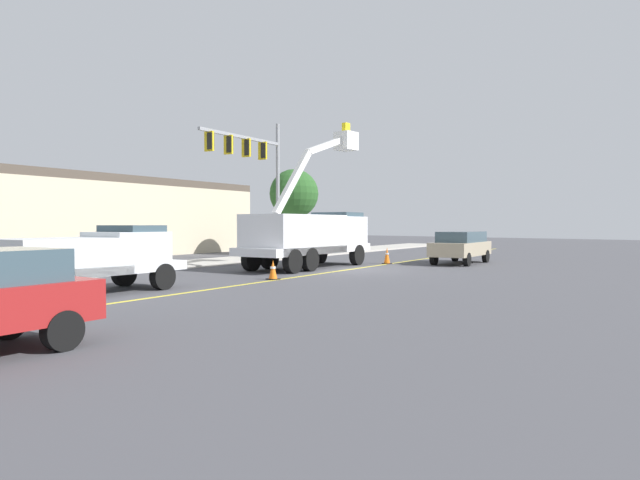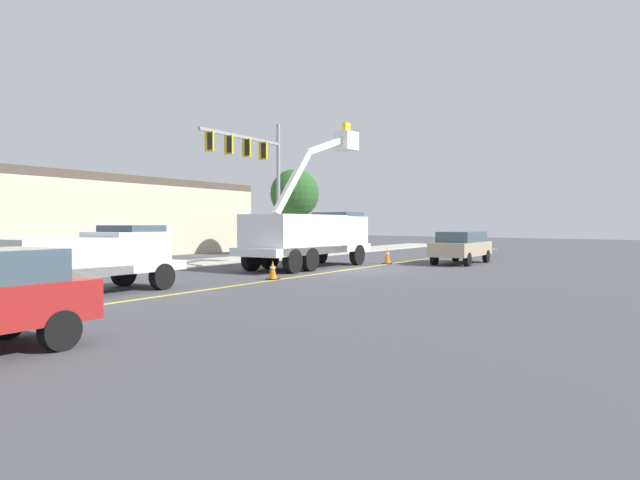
% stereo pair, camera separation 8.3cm
% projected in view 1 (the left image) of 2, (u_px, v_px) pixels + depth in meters
% --- Properties ---
extents(ground, '(120.00, 120.00, 0.00)m').
position_uv_depth(ground, '(350.00, 269.00, 25.36)').
color(ground, '#47474C').
extents(sidewalk_far_side, '(59.77, 13.44, 0.12)m').
position_uv_depth(sidewalk_far_side, '(217.00, 262.00, 29.80)').
color(sidewalk_far_side, '#B2ADA3').
rests_on(sidewalk_far_side, ground).
extents(lane_centre_stripe, '(49.34, 8.40, 0.01)m').
position_uv_depth(lane_centre_stripe, '(350.00, 269.00, 25.36)').
color(lane_centre_stripe, yellow).
rests_on(lane_centre_stripe, ground).
extents(utility_bucket_truck, '(8.50, 3.82, 7.09)m').
position_uv_depth(utility_bucket_truck, '(310.00, 234.00, 26.38)').
color(utility_bucket_truck, white).
rests_on(utility_bucket_truck, ground).
extents(service_pickup_truck, '(5.87, 2.99, 2.06)m').
position_uv_depth(service_pickup_truck, '(92.00, 257.00, 16.47)').
color(service_pickup_truck, silver).
rests_on(service_pickup_truck, ground).
extents(passing_minivan, '(5.05, 2.67, 1.69)m').
position_uv_depth(passing_minivan, '(461.00, 245.00, 29.06)').
color(passing_minivan, tan).
rests_on(passing_minivan, ground).
extents(traffic_cone_leading, '(0.40, 0.40, 0.82)m').
position_uv_depth(traffic_cone_leading, '(13.00, 297.00, 12.73)').
color(traffic_cone_leading, black).
rests_on(traffic_cone_leading, ground).
extents(traffic_cone_mid_front, '(0.40, 0.40, 0.73)m').
position_uv_depth(traffic_cone_mid_front, '(273.00, 270.00, 20.75)').
color(traffic_cone_mid_front, black).
rests_on(traffic_cone_mid_front, ground).
extents(traffic_cone_mid_rear, '(0.40, 0.40, 0.87)m').
position_uv_depth(traffic_cone_mid_rear, '(387.00, 256.00, 28.84)').
color(traffic_cone_mid_rear, black).
rests_on(traffic_cone_mid_rear, ground).
extents(traffic_signal_mast, '(6.50, 1.34, 8.01)m').
position_uv_depth(traffic_signal_mast, '(254.00, 163.00, 30.76)').
color(traffic_signal_mast, gray).
rests_on(traffic_signal_mast, ground).
extents(commercial_building_backdrop, '(21.88, 9.82, 5.11)m').
position_uv_depth(commercial_building_backdrop, '(109.00, 217.00, 36.33)').
color(commercial_building_backdrop, beige).
rests_on(commercial_building_backdrop, ground).
extents(street_tree_right, '(3.31, 3.31, 5.80)m').
position_uv_depth(street_tree_right, '(294.00, 194.00, 37.27)').
color(street_tree_right, brown).
rests_on(street_tree_right, ground).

